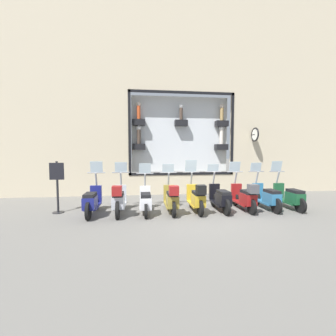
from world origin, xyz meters
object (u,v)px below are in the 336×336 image
object	(u,v)px
scooter_white_6	(146,201)
scooter_olive_5	(171,199)
scooter_navy_8	(92,201)
shop_sign_post	(57,185)
scooter_teal_1	(267,197)
scooter_red_2	(245,197)
scooter_black_3	(220,198)
scooter_silver_7	(119,200)
scooter_green_0	(289,197)
scooter_yellow_4	(197,198)

from	to	relation	value
scooter_white_6	scooter_olive_5	bearing A→B (deg)	-93.99
scooter_navy_8	shop_sign_post	bearing A→B (deg)	71.03
scooter_white_6	scooter_teal_1	bearing A→B (deg)	-89.94
scooter_olive_5	scooter_white_6	world-z (taller)	scooter_white_6
scooter_teal_1	scooter_red_2	xyz separation A→B (m)	(-0.06, 0.84, 0.04)
scooter_black_3	shop_sign_post	bearing A→B (deg)	85.65
scooter_teal_1	scooter_silver_7	size ratio (longest dim) A/B	1.00
scooter_green_0	scooter_olive_5	world-z (taller)	scooter_green_0
scooter_silver_7	shop_sign_post	size ratio (longest dim) A/B	1.07
scooter_white_6	scooter_green_0	bearing A→B (deg)	-89.94
scooter_red_2	shop_sign_post	bearing A→B (deg)	85.68
scooter_olive_5	scooter_silver_7	xyz separation A→B (m)	(0.01, 1.68, 0.02)
scooter_black_3	scooter_olive_5	size ratio (longest dim) A/B	1.00
scooter_teal_1	scooter_navy_8	distance (m)	5.88
scooter_green_0	scooter_teal_1	bearing A→B (deg)	90.01
scooter_yellow_4	scooter_silver_7	bearing A→B (deg)	89.93
scooter_black_3	scooter_green_0	bearing A→B (deg)	-89.99
scooter_green_0	shop_sign_post	size ratio (longest dim) A/B	1.06
scooter_red_2	scooter_yellow_4	xyz separation A→B (m)	(0.00, 1.68, 0.01)
scooter_teal_1	scooter_red_2	world-z (taller)	scooter_red_2
scooter_yellow_4	shop_sign_post	bearing A→B (deg)	84.14
scooter_black_3	scooter_navy_8	size ratio (longest dim) A/B	1.00
scooter_green_0	scooter_red_2	bearing A→B (deg)	92.09
scooter_green_0	scooter_yellow_4	xyz separation A→B (m)	(-0.06, 3.36, 0.05)
scooter_red_2	scooter_yellow_4	bearing A→B (deg)	89.86
scooter_olive_5	shop_sign_post	xyz separation A→B (m)	(0.47, 3.69, 0.45)
scooter_green_0	shop_sign_post	world-z (taller)	shop_sign_post
scooter_red_2	scooter_black_3	world-z (taller)	scooter_red_2
scooter_teal_1	scooter_red_2	size ratio (longest dim) A/B	1.00
scooter_olive_5	scooter_white_6	distance (m)	0.84
scooter_green_0	shop_sign_post	bearing A→B (deg)	87.04
scooter_yellow_4	scooter_white_6	bearing A→B (deg)	88.22
scooter_red_2	shop_sign_post	xyz separation A→B (m)	(0.47, 6.21, 0.44)
scooter_navy_8	shop_sign_post	distance (m)	1.33
scooter_green_0	scooter_red_2	size ratio (longest dim) A/B	1.00
scooter_black_3	scooter_silver_7	size ratio (longest dim) A/B	1.00
scooter_yellow_4	scooter_white_6	size ratio (longest dim) A/B	1.01
scooter_teal_1	scooter_green_0	bearing A→B (deg)	-89.99
scooter_red_2	scooter_olive_5	size ratio (longest dim) A/B	1.00
scooter_yellow_4	scooter_olive_5	bearing A→B (deg)	90.43
scooter_green_0	scooter_white_6	distance (m)	5.04
scooter_black_3	scooter_navy_8	bearing A→B (deg)	89.93
scooter_olive_5	scooter_navy_8	size ratio (longest dim) A/B	0.99
scooter_silver_7	scooter_navy_8	xyz separation A→B (m)	(0.06, 0.84, -0.04)
scooter_white_6	scooter_silver_7	bearing A→B (deg)	93.34
scooter_silver_7	scooter_white_6	bearing A→B (deg)	-86.66
scooter_green_0	scooter_olive_5	size ratio (longest dim) A/B	1.00
scooter_red_2	scooter_navy_8	xyz separation A→B (m)	(0.07, 5.04, -0.03)
shop_sign_post	scooter_green_0	bearing A→B (deg)	-92.96
scooter_green_0	scooter_white_6	world-z (taller)	scooter_green_0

